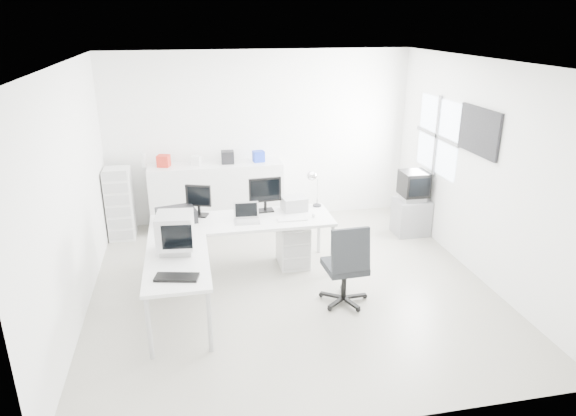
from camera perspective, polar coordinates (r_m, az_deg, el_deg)
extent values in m
cube|color=silver|center=(6.73, 0.34, -8.59)|extent=(5.00, 5.00, 0.01)
cube|color=white|center=(5.90, 0.40, 15.91)|extent=(5.00, 5.00, 0.01)
cube|color=white|center=(8.55, -3.08, 7.82)|extent=(5.00, 0.02, 2.80)
cube|color=white|center=(6.19, -22.93, 1.23)|extent=(0.02, 5.00, 2.80)
cube|color=white|center=(7.10, 20.59, 3.87)|extent=(0.02, 5.00, 2.80)
cube|color=silver|center=(7.15, 0.56, -4.07)|extent=(0.40, 0.50, 0.60)
cube|color=black|center=(6.86, -12.29, -0.80)|extent=(0.55, 0.48, 0.17)
cube|color=silver|center=(6.78, 0.51, -1.27)|extent=(0.40, 0.13, 0.02)
sphere|color=silver|center=(6.88, 2.87, -0.79)|extent=(0.05, 0.05, 0.05)
cube|color=#A4A4A4|center=(7.11, 0.68, 0.51)|extent=(0.35, 0.31, 0.19)
cube|color=black|center=(5.43, -12.27, -7.53)|extent=(0.47, 0.27, 0.03)
cube|color=gray|center=(8.39, 13.50, -0.95)|extent=(0.52, 0.43, 0.57)
cube|color=silver|center=(8.46, -7.90, 1.41)|extent=(2.13, 0.53, 1.06)
cube|color=red|center=(8.28, -13.65, 5.11)|extent=(0.22, 0.21, 0.18)
cube|color=silver|center=(8.28, -10.18, 5.22)|extent=(0.17, 0.16, 0.14)
cube|color=black|center=(8.29, -6.73, 5.63)|extent=(0.21, 0.19, 0.20)
cube|color=#1934B4|center=(8.35, -3.29, 5.76)|extent=(0.20, 0.18, 0.18)
cylinder|color=silver|center=(8.33, -15.72, 5.14)|extent=(0.07, 0.07, 0.22)
cube|color=silver|center=(8.36, -18.17, 0.46)|extent=(0.39, 0.46, 1.11)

